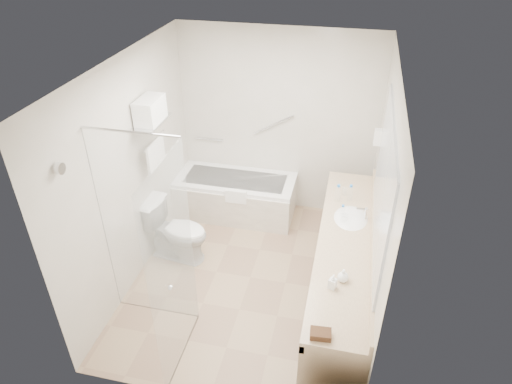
% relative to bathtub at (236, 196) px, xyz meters
% --- Properties ---
extents(floor, '(3.20, 3.20, 0.00)m').
position_rel_bathtub_xyz_m(floor, '(0.50, -1.24, -0.28)').
color(floor, '#A18464').
rests_on(floor, ground).
extents(ceiling, '(2.60, 3.20, 0.10)m').
position_rel_bathtub_xyz_m(ceiling, '(0.50, -1.24, 2.22)').
color(ceiling, silver).
rests_on(ceiling, wall_back).
extents(wall_back, '(2.60, 0.10, 2.50)m').
position_rel_bathtub_xyz_m(wall_back, '(0.50, 0.36, 0.97)').
color(wall_back, beige).
rests_on(wall_back, ground).
extents(wall_front, '(2.60, 0.10, 2.50)m').
position_rel_bathtub_xyz_m(wall_front, '(0.50, -2.84, 0.97)').
color(wall_front, beige).
rests_on(wall_front, ground).
extents(wall_left, '(0.10, 3.20, 2.50)m').
position_rel_bathtub_xyz_m(wall_left, '(-0.80, -1.24, 0.97)').
color(wall_left, beige).
rests_on(wall_left, ground).
extents(wall_right, '(0.10, 3.20, 2.50)m').
position_rel_bathtub_xyz_m(wall_right, '(1.80, -1.24, 0.97)').
color(wall_right, beige).
rests_on(wall_right, ground).
extents(bathtub, '(1.60, 0.73, 0.59)m').
position_rel_bathtub_xyz_m(bathtub, '(0.00, 0.00, 0.00)').
color(bathtub, white).
rests_on(bathtub, floor).
extents(grab_bar_short, '(0.40, 0.03, 0.03)m').
position_rel_bathtub_xyz_m(grab_bar_short, '(-0.45, 0.32, 0.67)').
color(grab_bar_short, silver).
rests_on(grab_bar_short, wall_back).
extents(grab_bar_long, '(0.53, 0.03, 0.33)m').
position_rel_bathtub_xyz_m(grab_bar_long, '(0.45, 0.32, 0.97)').
color(grab_bar_long, silver).
rests_on(grab_bar_long, wall_back).
extents(shower_enclosure, '(0.96, 0.91, 2.11)m').
position_rel_bathtub_xyz_m(shower_enclosure, '(-0.13, -2.16, 0.79)').
color(shower_enclosure, silver).
rests_on(shower_enclosure, floor).
extents(towel_shelf, '(0.24, 0.55, 0.81)m').
position_rel_bathtub_xyz_m(towel_shelf, '(-0.67, -0.89, 1.48)').
color(towel_shelf, silver).
rests_on(towel_shelf, wall_left).
extents(vanity_counter, '(0.55, 2.70, 0.95)m').
position_rel_bathtub_xyz_m(vanity_counter, '(1.52, -1.39, 0.36)').
color(vanity_counter, '#CDB388').
rests_on(vanity_counter, floor).
extents(sink, '(0.40, 0.52, 0.14)m').
position_rel_bathtub_xyz_m(sink, '(1.55, -0.99, 0.54)').
color(sink, white).
rests_on(sink, vanity_counter).
extents(faucet, '(0.03, 0.03, 0.14)m').
position_rel_bathtub_xyz_m(faucet, '(1.70, -0.99, 0.65)').
color(faucet, silver).
rests_on(faucet, vanity_counter).
extents(mirror, '(0.02, 2.00, 1.20)m').
position_rel_bathtub_xyz_m(mirror, '(1.79, -1.39, 1.27)').
color(mirror, '#A7ACB3').
rests_on(mirror, wall_right).
extents(hairdryer_unit, '(0.08, 0.10, 0.18)m').
position_rel_bathtub_xyz_m(hairdryer_unit, '(1.75, -0.19, 1.17)').
color(hairdryer_unit, white).
rests_on(hairdryer_unit, wall_right).
extents(toilet, '(0.82, 0.52, 0.76)m').
position_rel_bathtub_xyz_m(toilet, '(-0.45, -1.05, 0.10)').
color(toilet, white).
rests_on(toilet, floor).
extents(amenity_basket, '(0.17, 0.12, 0.05)m').
position_rel_bathtub_xyz_m(amenity_basket, '(1.40, -2.64, 0.60)').
color(amenity_basket, '#4C2F1B').
rests_on(amenity_basket, vanity_counter).
extents(soap_bottle_a, '(0.11, 0.16, 0.07)m').
position_rel_bathtub_xyz_m(soap_bottle_a, '(1.44, -2.08, 0.61)').
color(soap_bottle_a, white).
rests_on(soap_bottle_a, vanity_counter).
extents(soap_bottle_b, '(0.11, 0.13, 0.10)m').
position_rel_bathtub_xyz_m(soap_bottle_b, '(1.53, -1.98, 0.63)').
color(soap_bottle_b, white).
rests_on(soap_bottle_b, vanity_counter).
extents(water_bottle_left, '(0.05, 0.05, 0.17)m').
position_rel_bathtub_xyz_m(water_bottle_left, '(1.46, -1.01, 0.65)').
color(water_bottle_left, silver).
rests_on(water_bottle_left, vanity_counter).
extents(water_bottle_mid, '(0.06, 0.06, 0.20)m').
position_rel_bathtub_xyz_m(water_bottle_mid, '(1.52, -0.64, 0.67)').
color(water_bottle_mid, silver).
rests_on(water_bottle_mid, vanity_counter).
extents(water_bottle_right, '(0.06, 0.06, 0.21)m').
position_rel_bathtub_xyz_m(water_bottle_right, '(1.39, -0.68, 0.67)').
color(water_bottle_right, silver).
rests_on(water_bottle_right, vanity_counter).
extents(drinking_glass_near, '(0.09, 0.09, 0.10)m').
position_rel_bathtub_xyz_m(drinking_glass_near, '(1.48, -1.08, 0.62)').
color(drinking_glass_near, silver).
rests_on(drinking_glass_near, vanity_counter).
extents(drinking_glass_far, '(0.07, 0.07, 0.08)m').
position_rel_bathtub_xyz_m(drinking_glass_far, '(1.46, -0.53, 0.62)').
color(drinking_glass_far, silver).
rests_on(drinking_glass_far, vanity_counter).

